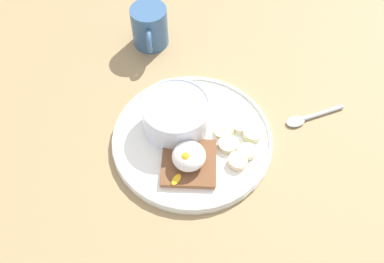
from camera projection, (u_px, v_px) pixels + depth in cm
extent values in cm
cube|color=#977E53|center=(192.00, 144.00, 77.68)|extent=(120.00, 120.00, 2.00)
cylinder|color=white|center=(192.00, 139.00, 76.44)|extent=(28.62, 28.62, 1.00)
torus|color=white|center=(192.00, 137.00, 75.79)|extent=(28.42, 28.42, 0.60)
cylinder|color=white|center=(176.00, 115.00, 75.31)|extent=(12.03, 12.03, 5.73)
torus|color=white|center=(176.00, 105.00, 72.95)|extent=(12.23, 12.23, 0.60)
cylinder|color=beige|center=(176.00, 116.00, 75.52)|extent=(10.63, 10.63, 4.83)
ellipsoid|color=beige|center=(176.00, 108.00, 73.69)|extent=(10.10, 10.10, 1.20)
ellipsoid|color=tan|center=(179.00, 93.00, 75.27)|extent=(1.60, 1.52, 0.58)
ellipsoid|color=tan|center=(162.00, 105.00, 73.66)|extent=(1.69, 1.70, 0.62)
ellipsoid|color=olive|center=(161.00, 108.00, 73.30)|extent=(1.65, 1.15, 0.67)
ellipsoid|color=#CEBD8D|center=(168.00, 112.00, 72.91)|extent=(1.46, 1.69, 0.61)
ellipsoid|color=#C6B18A|center=(164.00, 107.00, 73.50)|extent=(1.31, 0.86, 0.55)
cube|color=brown|center=(189.00, 162.00, 72.15)|extent=(12.52, 12.52, 0.30)
cube|color=#975E39|center=(189.00, 163.00, 72.49)|extent=(12.27, 12.27, 1.03)
ellipsoid|color=white|center=(189.00, 156.00, 70.60)|extent=(5.79, 5.63, 3.55)
sphere|color=yellow|center=(186.00, 158.00, 69.53)|extent=(2.14, 2.14, 2.14)
ellipsoid|color=yellow|center=(176.00, 179.00, 69.91)|extent=(2.35, 1.21, 0.36)
cylinder|color=beige|center=(252.00, 133.00, 75.72)|extent=(4.79, 4.83, 1.58)
cylinder|color=#B2AC87|center=(253.00, 131.00, 75.19)|extent=(0.86, 0.86, 0.17)
cylinder|color=#F6F1C3|center=(228.00, 144.00, 74.57)|extent=(4.39, 4.36, 1.19)
cylinder|color=#C0BC98|center=(228.00, 143.00, 74.14)|extent=(0.79, 0.78, 0.15)
cylinder|color=#F9F1C4|center=(240.00, 126.00, 76.80)|extent=(3.47, 3.48, 1.14)
cylinder|color=beige|center=(240.00, 124.00, 76.35)|extent=(0.62, 0.63, 0.13)
cylinder|color=#F0E9BA|center=(248.00, 151.00, 73.76)|extent=(3.74, 3.68, 1.28)
cylinder|color=#BBB691|center=(248.00, 150.00, 73.32)|extent=(0.67, 0.66, 0.16)
cylinder|color=beige|center=(224.00, 130.00, 76.22)|extent=(5.05, 5.07, 1.57)
cylinder|color=tan|center=(224.00, 129.00, 75.83)|extent=(0.90, 0.91, 0.23)
cylinder|color=beige|center=(238.00, 161.00, 72.54)|extent=(4.02, 4.07, 1.43)
cylinder|color=tan|center=(238.00, 159.00, 72.03)|extent=(0.72, 0.73, 0.15)
cylinder|color=#375C85|center=(150.00, 26.00, 87.68)|extent=(7.42, 7.42, 8.57)
cylinder|color=#352215|center=(148.00, 14.00, 84.99)|extent=(6.30, 6.30, 0.40)
torus|color=#375C85|center=(149.00, 41.00, 84.66)|extent=(4.52, 3.49, 4.77)
cylinder|color=silver|center=(319.00, 114.00, 79.80)|extent=(8.30, 6.90, 0.80)
ellipsoid|color=silver|center=(295.00, 122.00, 78.81)|extent=(4.31, 4.13, 0.70)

